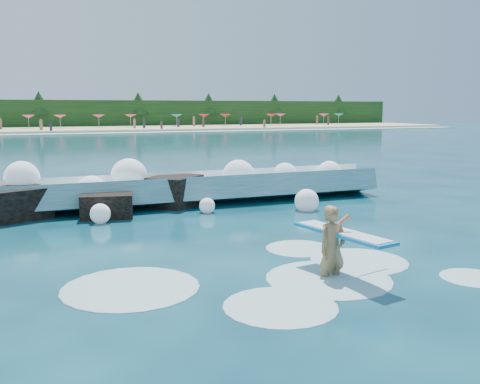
{
  "coord_description": "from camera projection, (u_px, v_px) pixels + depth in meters",
  "views": [
    {
      "loc": [
        -4.38,
        -12.36,
        3.65
      ],
      "look_at": [
        1.5,
        2.0,
        1.2
      ],
      "focal_mm": 40.0,
      "sensor_mm": 36.0,
      "label": 1
    }
  ],
  "objects": [
    {
      "name": "beachgoers",
      "position": [
        69.0,
        124.0,
        82.06
      ],
      "size": [
        104.78,
        14.0,
        1.93
      ],
      "color": "#3F332D",
      "rests_on": "ground"
    },
    {
      "name": "rock_cluster",
      "position": [
        93.0,
        202.0,
        18.6
      ],
      "size": [
        8.25,
        3.2,
        1.31
      ],
      "color": "black",
      "rests_on": "ground"
    },
    {
      "name": "wet_band",
      "position": [
        54.0,
        134.0,
        74.74
      ],
      "size": [
        140.0,
        5.0,
        0.08
      ],
      "primitive_type": "cube",
      "color": "silver",
      "rests_on": "ground"
    },
    {
      "name": "breaking_wave",
      "position": [
        167.0,
        190.0,
        20.45
      ],
      "size": [
        17.3,
        2.73,
        1.49
      ],
      "color": "teal",
      "rests_on": "ground"
    },
    {
      "name": "beach_umbrellas",
      "position": [
        48.0,
        116.0,
        86.24
      ],
      "size": [
        111.51,
        6.04,
        0.5
      ],
      "color": "#148177",
      "rests_on": "ground"
    },
    {
      "name": "ground",
      "position": [
        215.0,
        254.0,
        13.51
      ],
      "size": [
        200.0,
        200.0,
        0.0
      ],
      "primitive_type": "plane",
      "color": "#072B38",
      "rests_on": "ground"
    },
    {
      "name": "surfer_with_board",
      "position": [
        335.0,
        246.0,
        11.5
      ],
      "size": [
        1.19,
        3.05,
        1.92
      ],
      "color": "#9A6F47",
      "rests_on": "ground"
    },
    {
      "name": "wave_spray",
      "position": [
        155.0,
        182.0,
        20.01
      ],
      "size": [
        15.2,
        4.66,
        1.91
      ],
      "color": "white",
      "rests_on": "ground"
    },
    {
      "name": "treeline",
      "position": [
        46.0,
        114.0,
        93.55
      ],
      "size": [
        140.0,
        4.0,
        5.0
      ],
      "primitive_type": "cube",
      "color": "black",
      "rests_on": "ground"
    },
    {
      "name": "beach",
      "position": [
        50.0,
        130.0,
        84.77
      ],
      "size": [
        140.0,
        20.0,
        0.4
      ],
      "primitive_type": "cube",
      "color": "tan",
      "rests_on": "ground"
    },
    {
      "name": "surf_foam",
      "position": [
        274.0,
        278.0,
        11.55
      ],
      "size": [
        9.15,
        5.51,
        0.14
      ],
      "color": "silver",
      "rests_on": "ground"
    }
  ]
}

